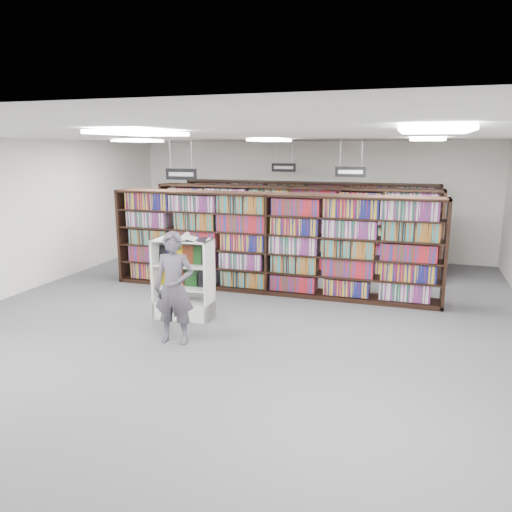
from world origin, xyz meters
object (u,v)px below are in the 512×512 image
(endcap_display, at_px, (185,291))
(open_book, at_px, (186,238))
(bookshelf_row_near, at_px, (269,243))
(shopper, at_px, (174,288))

(endcap_display, relative_size, open_book, 1.89)
(bookshelf_row_near, bearing_deg, endcap_display, -116.19)
(open_book, bearing_deg, shopper, -89.63)
(endcap_display, relative_size, shopper, 0.82)
(open_book, relative_size, shopper, 0.43)
(bookshelf_row_near, xyz_separation_m, endcap_display, (-1.00, -2.02, -0.56))
(endcap_display, distance_m, open_book, 0.99)
(bookshelf_row_near, relative_size, open_book, 9.16)
(bookshelf_row_near, distance_m, endcap_display, 2.32)
(open_book, height_order, shopper, shopper)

